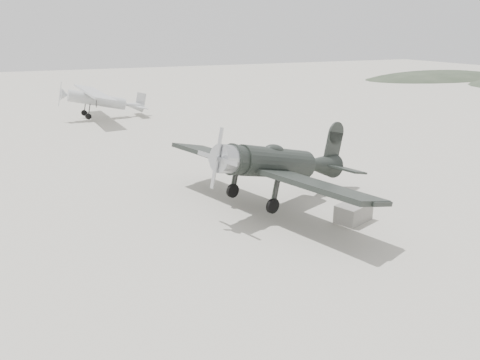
# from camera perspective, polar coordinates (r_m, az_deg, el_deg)

# --- Properties ---
(ground) EXTENTS (160.00, 160.00, 0.00)m
(ground) POSITION_cam_1_polar(r_m,az_deg,el_deg) (20.05, 5.85, -3.80)
(ground) COLOR #9C978A
(ground) RESTS_ON ground
(hill_northeast) EXTENTS (32.00, 16.00, 5.20)m
(hill_northeast) POSITION_cam_1_polar(r_m,az_deg,el_deg) (82.04, 22.99, 11.38)
(hill_northeast) COLOR #2B3728
(hill_northeast) RESTS_ON ground
(lowwing_monoplane) EXTENTS (7.97, 10.93, 3.54)m
(lowwing_monoplane) POSITION_cam_1_polar(r_m,az_deg,el_deg) (20.22, 4.98, 2.02)
(lowwing_monoplane) COLOR black
(lowwing_monoplane) RESTS_ON ground
(highwing_monoplane) EXTENTS (7.17, 10.11, 2.87)m
(highwing_monoplane) POSITION_cam_1_polar(r_m,az_deg,el_deg) (42.24, -16.64, 9.58)
(highwing_monoplane) COLOR #AAAEB0
(highwing_monoplane) RESTS_ON ground
(equipment_block) EXTENTS (1.69, 1.36, 0.73)m
(equipment_block) POSITION_cam_1_polar(r_m,az_deg,el_deg) (19.37, 13.66, -3.88)
(equipment_block) COLOR slate
(equipment_block) RESTS_ON ground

